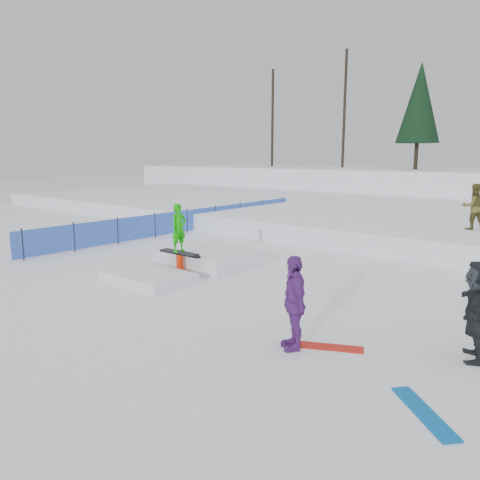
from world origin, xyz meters
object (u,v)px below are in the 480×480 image
Objects in this scene: safety_fence at (187,220)px; walker_olive at (473,207)px; spectator_purple at (294,302)px; jib_rail_feature at (194,261)px; spectator_dark at (479,310)px.

walker_olive is at bearing 19.04° from safety_fence.
walker_olive reaches higher than spectator_purple.
spectator_dark is at bearing -9.13° from jib_rail_feature.
spectator_dark is 8.42m from jib_rail_feature.
safety_fence is at bearing 137.75° from jib_rail_feature.
spectator_dark is (13.69, -6.24, 0.34)m from safety_fence.
walker_olive is at bearing 56.87° from jib_rail_feature.
jib_rail_feature is at bearing -42.25° from safety_fence.
safety_fence is 15.05m from spectator_dark.
walker_olive is 0.96× the size of spectator_purple.
spectator_dark reaches higher than safety_fence.
spectator_purple is at bearing -27.87° from jib_rail_feature.
jib_rail_feature is at bearing -166.70° from spectator_purple.
spectator_dark is (2.69, 1.63, 0.01)m from spectator_purple.
spectator_purple is at bearing 52.15° from walker_olive.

